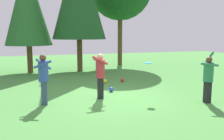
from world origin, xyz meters
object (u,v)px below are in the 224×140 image
tree_left (27,4)px  person_catcher (100,72)px  ball_white (42,83)px  ball_red (122,80)px  person_bystander (43,75)px  person_thrower (208,76)px  frisbee (148,63)px  ball_blue (111,89)px  ball_yellow (105,81)px

tree_left → person_catcher: bearing=-71.3°
ball_white → ball_red: size_ratio=1.36×
person_bystander → ball_white: size_ratio=6.68×
person_thrower → ball_white: (-5.42, 4.89, -0.85)m
person_catcher → frisbee: size_ratio=5.42×
person_catcher → ball_blue: person_catcher is taller
frisbee → ball_blue: size_ratio=1.53×
ball_yellow → tree_left: (-3.49, 4.58, 4.09)m
person_catcher → frisbee: person_catcher is taller
person_bystander → frisbee: (3.73, -0.43, 0.32)m
person_bystander → tree_left: size_ratio=0.26×
ball_blue → ball_white: size_ratio=0.78×
person_bystander → ball_blue: 3.12m
ball_white → tree_left: (-0.50, 4.17, 4.06)m
ball_blue → tree_left: (-3.20, 6.43, 4.09)m
person_thrower → tree_left: 11.29m
person_thrower → ball_white: bearing=-9.1°
person_thrower → ball_yellow: 5.18m
person_catcher → ball_blue: size_ratio=8.32×
frisbee → ball_red: bearing=85.9°
person_bystander → ball_blue: person_bystander is taller
person_thrower → ball_red: person_thrower is taller
ball_red → tree_left: (-4.40, 4.56, 4.09)m
ball_white → ball_red: ball_white is taller
person_thrower → ball_yellow: bearing=-28.6°
frisbee → ball_yellow: frisbee is taller
frisbee → ball_yellow: size_ratio=1.52×
person_thrower → frisbee: 2.13m
person_catcher → tree_left: size_ratio=0.25×
tree_left → ball_red: bearing=-46.0°
ball_blue → ball_white: bearing=140.1°
person_catcher → ball_white: bearing=141.5°
frisbee → ball_yellow: (-0.67, 3.34, -1.25)m
ball_red → tree_left: 7.55m
ball_blue → tree_left: size_ratio=0.03×
frisbee → ball_red: 3.59m
person_thrower → person_catcher: bearing=6.2°
ball_yellow → person_thrower: bearing=-61.6°
ball_red → ball_yellow: bearing=-179.0°
frisbee → person_thrower: bearing=-33.0°
person_catcher → ball_yellow: size_ratio=8.27×
ball_red → person_thrower: bearing=-71.4°
person_catcher → person_bystander: size_ratio=0.98×
ball_white → ball_red: bearing=-5.7°
person_thrower → person_catcher: (-3.44, 1.74, 0.03)m
frisbee → ball_white: bearing=134.3°
ball_blue → tree_left: 8.27m
person_thrower → ball_yellow: (-2.43, 4.49, -0.87)m
frisbee → ball_white: frisbee is taller
person_bystander → frisbee: bearing=0.0°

